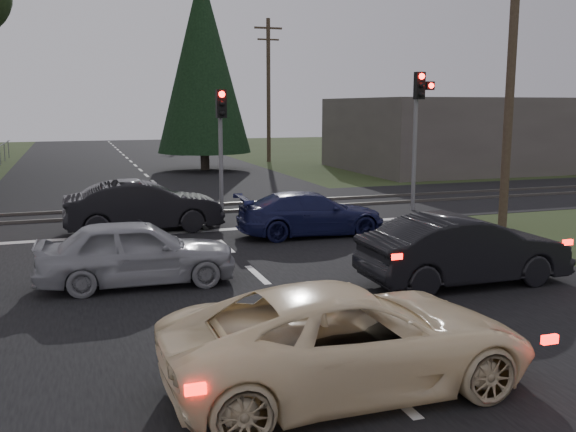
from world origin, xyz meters
name	(u,v)px	position (x,y,z in m)	size (l,w,h in m)	color
ground	(306,318)	(0.00, 0.00, 0.00)	(120.00, 120.00, 0.00)	#2E3B1A
road	(197,220)	(0.00, 10.00, 0.01)	(14.00, 100.00, 0.01)	black
rail_corridor	(186,211)	(0.00, 12.00, 0.01)	(120.00, 8.00, 0.01)	black
stop_line	(208,231)	(0.00, 8.20, 0.01)	(13.00, 0.35, 0.00)	silver
rail_near	(190,213)	(0.00, 11.20, 0.05)	(120.00, 0.12, 0.10)	#59544C
rail_far	(182,206)	(0.00, 12.80, 0.05)	(120.00, 0.12, 0.10)	#59544C
traffic_signal_right	(419,114)	(7.55, 9.47, 3.31)	(0.68, 0.48, 4.70)	slate
traffic_signal_center	(221,130)	(1.00, 10.68, 2.81)	(0.32, 0.48, 4.10)	slate
utility_pole_near	(511,66)	(8.50, 6.00, 4.73)	(1.80, 0.26, 9.00)	#4C3D2D
utility_pole_mid	(268,88)	(8.50, 30.00, 4.73)	(1.80, 0.26, 9.00)	#4C3D2D
utility_pole_far	(196,94)	(8.50, 55.00, 4.73)	(1.80, 0.26, 9.00)	#4C3D2D
conifer_tree	(203,62)	(3.50, 26.00, 5.99)	(5.20, 5.20, 11.00)	#473D33
building_right	(467,134)	(18.00, 22.00, 2.00)	(14.00, 10.00, 4.00)	#59514C
cream_coupe	(349,338)	(-0.42, -2.73, 0.67)	(2.21, 4.80, 1.33)	beige
dark_hatchback	(464,250)	(3.79, 1.00, 0.71)	(1.49, 4.29, 1.41)	black
silver_car	(137,252)	(-2.50, 3.08, 0.67)	(1.59, 3.95, 1.35)	#94959B
blue_sedan	(311,214)	(2.62, 6.67, 0.61)	(1.70, 4.18, 1.21)	#171B47
dark_car_far	(144,207)	(-1.76, 8.71, 0.73)	(1.54, 4.43, 1.46)	black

